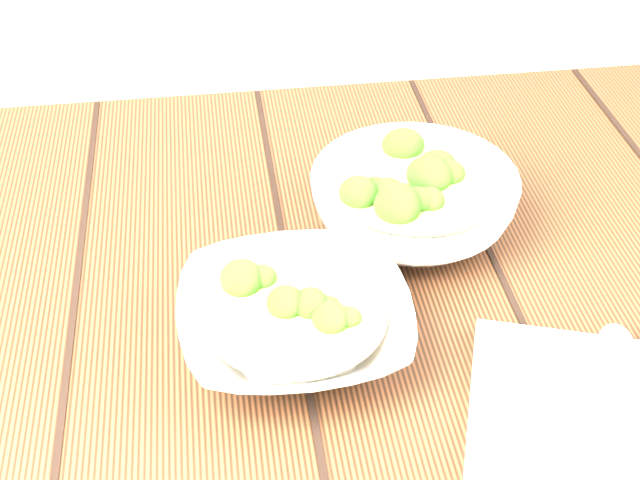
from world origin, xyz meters
TOP-DOWN VIEW (x-y plane):
  - table at (0.00, 0.00)m, footprint 1.20×0.80m
  - soup_bowl_front at (-0.02, -0.06)m, footprint 0.20×0.20m
  - soup_bowl_back at (0.11, 0.09)m, footprint 0.27×0.27m
  - trivet at (-0.03, 0.02)m, footprint 0.13×0.13m
  - napkin at (0.22, -0.20)m, footprint 0.30×0.27m
  - spoon_left at (0.22, -0.15)m, footprint 0.10×0.19m

SIDE VIEW (x-z plane):
  - table at x=0.00m, z-range 0.26..1.01m
  - napkin at x=0.22m, z-range 0.75..0.76m
  - trivet at x=-0.03m, z-range 0.75..0.78m
  - spoon_left at x=0.22m, z-range 0.76..0.77m
  - soup_bowl_front at x=-0.02m, z-range 0.75..0.80m
  - soup_bowl_back at x=0.11m, z-range 0.75..0.82m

